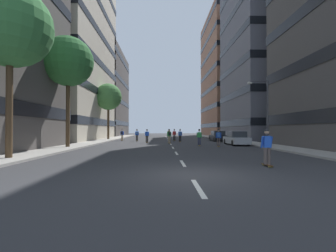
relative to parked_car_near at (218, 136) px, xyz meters
name	(u,v)px	position (x,y,z in m)	size (l,w,h in m)	color
ground_plane	(169,142)	(-7.24, -2.30, -0.70)	(135.76, 135.76, 0.00)	#333335
sidewalk_left	(102,141)	(-17.06, 0.53, -0.63)	(2.76, 62.22, 0.14)	#9E9991
sidewalk_right	(234,140)	(2.58, 0.53, -0.63)	(2.76, 62.22, 0.14)	#9E9991
lane_markings	(169,142)	(-7.24, -1.93, -0.70)	(0.16, 52.20, 0.01)	silver
building_left_mid	(56,39)	(-26.22, 5.74, 16.46)	(15.67, 23.33, 34.14)	#BCB29E
building_left_far	(93,94)	(-26.22, 27.03, 10.29)	(15.67, 21.75, 21.80)	#4C4744
building_right_mid	(276,31)	(11.74, 5.74, 18.20)	(15.67, 16.42, 37.62)	slate
building_right_far	(237,76)	(11.74, 27.03, 15.32)	(15.67, 20.98, 31.85)	#9E6B51
parked_car_near	(218,136)	(0.00, 0.00, 0.00)	(1.82, 4.40, 1.52)	black
parked_car_mid	(236,139)	(0.00, -8.37, 0.00)	(1.82, 4.40, 1.52)	#B2B7BF
street_tree_near	(68,62)	(-17.06, -12.10, 7.36)	(4.62, 4.62, 10.27)	#4C3823
street_tree_mid	(108,97)	(-17.06, 4.34, 6.36)	(4.34, 4.34, 9.13)	#4C3823
street_tree_far	(10,26)	(-17.06, -20.39, 6.98)	(4.68, 4.68, 9.91)	#4C3823
streetlamp_right	(264,105)	(1.94, -11.06, 3.44)	(2.13, 0.30, 6.50)	#3F3F44
skater_0	(122,134)	(-14.44, 2.16, 0.32)	(0.54, 0.91, 1.78)	brown
skater_1	(180,135)	(-5.77, -2.27, 0.32)	(0.56, 0.92, 1.78)	brown
skater_2	(169,135)	(-7.36, -5.32, 0.32)	(0.57, 0.92, 1.78)	brown
skater_3	(169,134)	(-7.11, 4.67, 0.32)	(0.53, 0.90, 1.78)	brown
skater_4	(219,137)	(-2.62, -10.88, 0.32)	(0.57, 0.92, 1.78)	brown
skater_5	(137,134)	(-11.93, 0.21, 0.32)	(0.56, 0.92, 1.78)	brown
skater_6	(267,146)	(-3.33, -23.01, 0.29)	(0.53, 0.90, 1.78)	brown
skater_7	(199,136)	(-4.30, -9.35, 0.29)	(0.55, 0.92, 1.78)	brown
skater_8	(174,134)	(-6.38, 1.10, 0.29)	(0.56, 0.92, 1.78)	brown
skater_9	(147,135)	(-10.22, -3.63, 0.29)	(0.55, 0.92, 1.78)	brown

